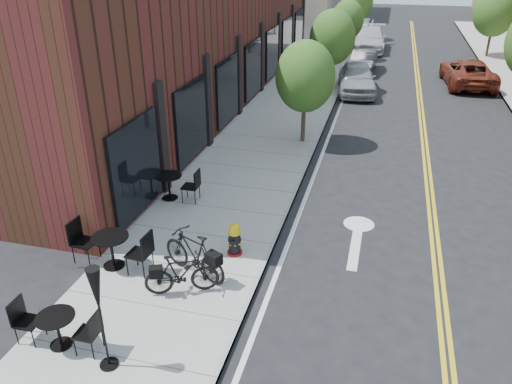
% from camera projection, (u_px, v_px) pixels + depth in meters
% --- Properties ---
extents(ground, '(120.00, 120.00, 0.00)m').
position_uv_depth(ground, '(260.00, 283.00, 11.46)').
color(ground, black).
rests_on(ground, ground).
extents(sidewalk_near, '(4.00, 70.00, 0.12)m').
position_uv_depth(sidewalk_near, '(273.00, 131.00, 20.53)').
color(sidewalk_near, '#9E9B93').
rests_on(sidewalk_near, ground).
extents(building_near, '(5.00, 28.00, 7.00)m').
position_uv_depth(building_near, '(200.00, 25.00, 23.47)').
color(building_near, '#402214').
rests_on(building_near, ground).
extents(tree_near_a, '(2.20, 2.20, 3.81)m').
position_uv_depth(tree_near_a, '(305.00, 77.00, 18.20)').
color(tree_near_a, '#382B1E').
rests_on(tree_near_a, sidewalk_near).
extents(tree_near_b, '(2.30, 2.30, 3.98)m').
position_uv_depth(tree_near_b, '(332.00, 37.00, 25.07)').
color(tree_near_b, '#382B1E').
rests_on(tree_near_b, sidewalk_near).
extents(tree_near_c, '(2.10, 2.10, 3.67)m').
position_uv_depth(tree_near_c, '(347.00, 20.00, 32.06)').
color(tree_near_c, '#382B1E').
rests_on(tree_near_c, sidewalk_near).
extents(tree_near_d, '(2.40, 2.40, 4.11)m').
position_uv_depth(tree_near_d, '(358.00, 2.00, 38.86)').
color(tree_near_d, '#382B1E').
rests_on(tree_near_d, sidewalk_near).
extents(tree_far_c, '(2.80, 2.80, 4.62)m').
position_uv_depth(tree_far_c, '(495.00, 10.00, 32.32)').
color(tree_far_c, '#382B1E').
rests_on(tree_far_c, sidewalk_far).
extents(fire_hydrant, '(0.48, 0.48, 0.86)m').
position_uv_depth(fire_hydrant, '(235.00, 239.00, 12.15)').
color(fire_hydrant, maroon).
rests_on(fire_hydrant, sidewalk_near).
extents(bicycle_left, '(1.93, 1.25, 1.13)m').
position_uv_depth(bicycle_left, '(194.00, 254.00, 11.29)').
color(bicycle_left, black).
rests_on(bicycle_left, sidewalk_near).
extents(bicycle_right, '(1.66, 1.07, 0.97)m').
position_uv_depth(bicycle_right, '(182.00, 274.00, 10.75)').
color(bicycle_right, black).
rests_on(bicycle_right, sidewalk_near).
extents(bistro_set_a, '(1.68, 0.73, 0.91)m').
position_uv_depth(bistro_set_a, '(57.00, 326.00, 9.32)').
color(bistro_set_a, black).
rests_on(bistro_set_a, sidewalk_near).
extents(bistro_set_b, '(2.00, 0.92, 1.07)m').
position_uv_depth(bistro_set_b, '(111.00, 247.00, 11.60)').
color(bistro_set_b, black).
rests_on(bistro_set_b, sidewalk_near).
extents(bistro_set_c, '(1.83, 0.80, 0.99)m').
position_uv_depth(bistro_set_c, '(169.00, 183.00, 14.75)').
color(bistro_set_c, black).
rests_on(bistro_set_c, sidewalk_near).
extents(patio_umbrella, '(0.34, 0.34, 2.13)m').
position_uv_depth(patio_umbrella, '(97.00, 298.00, 8.39)').
color(patio_umbrella, black).
rests_on(patio_umbrella, sidewalk_near).
extents(parked_car_a, '(2.38, 4.70, 1.54)m').
position_uv_depth(parked_car_a, '(357.00, 78.00, 25.57)').
color(parked_car_a, '#979A9F').
rests_on(parked_car_a, ground).
extents(parked_car_b, '(1.52, 3.96, 1.29)m').
position_uv_depth(parked_car_b, '(363.00, 61.00, 29.75)').
color(parked_car_b, black).
rests_on(parked_car_b, ground).
extents(parked_car_c, '(2.24, 5.45, 1.58)m').
position_uv_depth(parked_car_c, '(370.00, 39.00, 35.70)').
color(parked_car_c, silver).
rests_on(parked_car_c, ground).
extents(parked_car_far, '(2.75, 5.30, 1.43)m').
position_uv_depth(parked_car_far, '(468.00, 72.00, 26.89)').
color(parked_car_far, maroon).
rests_on(parked_car_far, ground).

